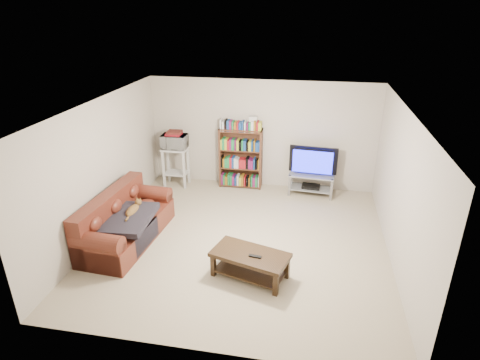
% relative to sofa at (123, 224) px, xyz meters
% --- Properties ---
extents(floor, '(5.00, 5.00, 0.00)m').
position_rel_sofa_xyz_m(floor, '(2.05, 0.32, -0.31)').
color(floor, '#BEAE8D').
rests_on(floor, ground).
extents(ceiling, '(5.00, 5.00, 0.00)m').
position_rel_sofa_xyz_m(ceiling, '(2.05, 0.32, 2.09)').
color(ceiling, white).
rests_on(ceiling, ground).
extents(wall_back, '(5.00, 0.00, 5.00)m').
position_rel_sofa_xyz_m(wall_back, '(2.05, 2.82, 0.89)').
color(wall_back, beige).
rests_on(wall_back, ground).
extents(wall_front, '(5.00, 0.00, 5.00)m').
position_rel_sofa_xyz_m(wall_front, '(2.05, -2.18, 0.89)').
color(wall_front, beige).
rests_on(wall_front, ground).
extents(wall_left, '(0.00, 5.00, 5.00)m').
position_rel_sofa_xyz_m(wall_left, '(-0.45, 0.32, 0.89)').
color(wall_left, beige).
rests_on(wall_left, ground).
extents(wall_right, '(0.00, 5.00, 5.00)m').
position_rel_sofa_xyz_m(wall_right, '(4.55, 0.32, 0.89)').
color(wall_right, beige).
rests_on(wall_right, ground).
extents(sofa, '(1.02, 2.09, 0.87)m').
position_rel_sofa_xyz_m(sofa, '(0.00, 0.00, 0.00)').
color(sofa, '#5A2317').
rests_on(sofa, floor).
extents(blanket, '(0.80, 1.03, 0.18)m').
position_rel_sofa_xyz_m(blanket, '(0.17, -0.15, 0.21)').
color(blanket, black).
rests_on(blanket, sofa).
extents(cat, '(0.26, 0.57, 0.17)m').
position_rel_sofa_xyz_m(cat, '(0.18, 0.03, 0.27)').
color(cat, brown).
rests_on(cat, sofa).
extents(coffee_table, '(1.26, 0.87, 0.42)m').
position_rel_sofa_xyz_m(coffee_table, '(2.35, -0.64, -0.02)').
color(coffee_table, black).
rests_on(coffee_table, floor).
extents(remote, '(0.19, 0.08, 0.02)m').
position_rel_sofa_xyz_m(remote, '(2.44, -0.72, 0.12)').
color(remote, black).
rests_on(remote, coffee_table).
extents(tv_stand, '(0.99, 0.51, 0.48)m').
position_rel_sofa_xyz_m(tv_stand, '(3.20, 2.46, 0.01)').
color(tv_stand, '#999EA3').
rests_on(tv_stand, floor).
extents(television, '(1.04, 0.22, 0.59)m').
position_rel_sofa_xyz_m(television, '(3.20, 2.46, 0.46)').
color(television, black).
rests_on(television, tv_stand).
extents(dvd_player, '(0.40, 0.30, 0.06)m').
position_rel_sofa_xyz_m(dvd_player, '(3.20, 2.46, -0.12)').
color(dvd_player, black).
rests_on(dvd_player, tv_stand).
extents(bookshelf, '(0.95, 0.30, 1.37)m').
position_rel_sofa_xyz_m(bookshelf, '(1.62, 2.62, 0.40)').
color(bookshelf, '#4E2B1B').
rests_on(bookshelf, floor).
extents(shelf_clutter, '(0.70, 0.21, 0.28)m').
position_rel_sofa_xyz_m(shelf_clutter, '(1.71, 2.63, 1.16)').
color(shelf_clutter, silver).
rests_on(shelf_clutter, bookshelf).
extents(microwave_stand, '(0.57, 0.41, 0.90)m').
position_rel_sofa_xyz_m(microwave_stand, '(0.15, 2.42, 0.26)').
color(microwave_stand, silver).
rests_on(microwave_stand, floor).
extents(microwave, '(0.56, 0.38, 0.31)m').
position_rel_sofa_xyz_m(microwave, '(0.15, 2.42, 0.74)').
color(microwave, silver).
rests_on(microwave, microwave_stand).
extents(game_boxes, '(0.33, 0.29, 0.05)m').
position_rel_sofa_xyz_m(game_boxes, '(0.15, 2.42, 0.92)').
color(game_boxes, maroon).
rests_on(game_boxes, microwave).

